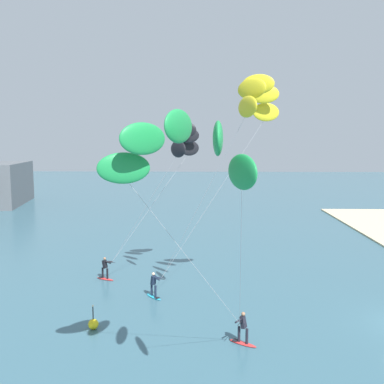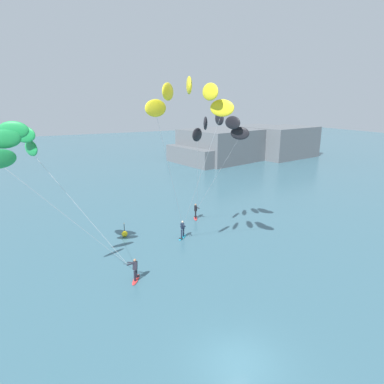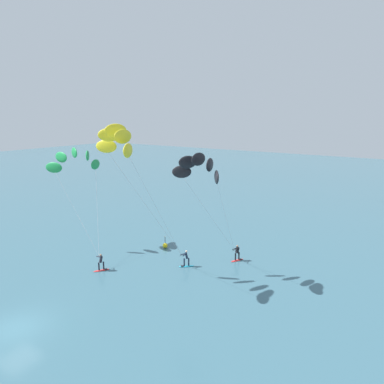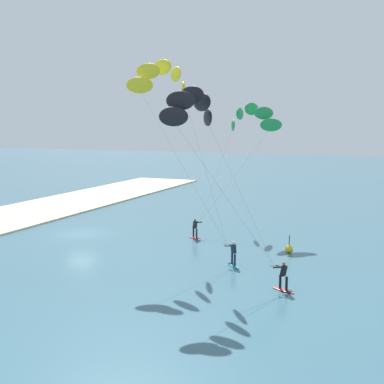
{
  "view_description": "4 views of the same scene",
  "coord_description": "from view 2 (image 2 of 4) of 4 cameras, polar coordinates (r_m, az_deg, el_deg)",
  "views": [
    {
      "loc": [
        -22.18,
        11.54,
        10.12
      ],
      "look_at": [
        5.22,
        12.46,
        6.81
      ],
      "focal_mm": 39.11,
      "sensor_mm": 36.0,
      "label": 1
    },
    {
      "loc": [
        -7.91,
        -10.61,
        12.35
      ],
      "look_at": [
        5.27,
        15.44,
        4.16
      ],
      "focal_mm": 30.49,
      "sensor_mm": 36.0,
      "label": 2
    },
    {
      "loc": [
        22.28,
        -11.12,
        14.54
      ],
      "look_at": [
        3.15,
        17.21,
        6.94
      ],
      "focal_mm": 32.76,
      "sensor_mm": 36.0,
      "label": 3
    },
    {
      "loc": [
        33.29,
        24.29,
        9.16
      ],
      "look_at": [
        5.55,
        12.63,
        4.99
      ],
      "focal_mm": 45.02,
      "sensor_mm": 36.0,
      "label": 4
    }
  ],
  "objects": [
    {
      "name": "kitesurfer_mid_water",
      "position": [
        23.11,
        -27.84,
        6.89
      ],
      "size": [
        8.75,
        6.43,
        11.16
      ],
      "color": "red",
      "rests_on": "ground"
    },
    {
      "name": "distant_headland",
      "position": [
        74.5,
        9.66,
        8.19
      ],
      "size": [
        33.57,
        19.06,
        6.74
      ],
      "color": "#565B60",
      "rests_on": "ground"
    },
    {
      "name": "kitesurfer_far_out",
      "position": [
        21.78,
        -0.57,
        15.04
      ],
      "size": [
        5.97,
        8.56,
        13.83
      ],
      "color": "#23ADD1",
      "rests_on": "ground"
    },
    {
      "name": "marker_buoy",
      "position": [
        31.52,
        -11.71,
        -7.15
      ],
      "size": [
        0.56,
        0.56,
        1.38
      ],
      "color": "yellow",
      "rests_on": "ground"
    },
    {
      "name": "kitesurfer_nearshore",
      "position": [
        28.1,
        4.55,
        10.55
      ],
      "size": [
        5.24,
        7.74,
        11.47
      ],
      "color": "red",
      "rests_on": "ground"
    },
    {
      "name": "ground_plane",
      "position": [
        18.1,
        8.12,
        -27.53
      ],
      "size": [
        240.0,
        240.0,
        0.0
      ],
      "primitive_type": "plane",
      "color": "#386070"
    }
  ]
}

